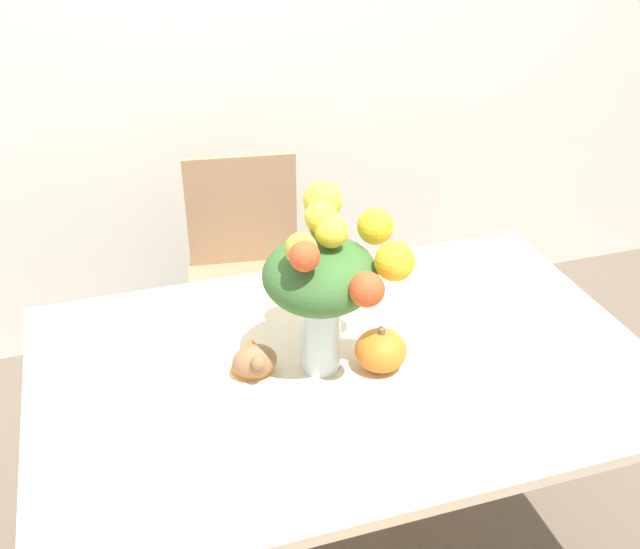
{
  "coord_description": "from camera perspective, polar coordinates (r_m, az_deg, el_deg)",
  "views": [
    {
      "loc": [
        -0.51,
        -1.41,
        1.87
      ],
      "look_at": [
        -0.06,
        0.0,
        0.99
      ],
      "focal_mm": 42.0,
      "sensor_mm": 36.0,
      "label": 1
    }
  ],
  "objects": [
    {
      "name": "flower_vase",
      "position": [
        1.73,
        0.44,
        -0.04
      ],
      "size": [
        0.33,
        0.35,
        0.46
      ],
      "color": "silver",
      "rests_on": "dining_table"
    },
    {
      "name": "dining_table",
      "position": [
        1.94,
        1.82,
        -8.51
      ],
      "size": [
        1.54,
        0.99,
        0.72
      ],
      "color": "beige",
      "rests_on": "ground_plane"
    },
    {
      "name": "dining_chair_near_window",
      "position": [
        2.71,
        -5.54,
        -0.31
      ],
      "size": [
        0.47,
        0.47,
        0.89
      ],
      "rotation": [
        0.0,
        0.0,
        -0.14
      ],
      "color": "#9E7A56",
      "rests_on": "ground_plane"
    },
    {
      "name": "turkey_figurine",
      "position": [
        1.84,
        -5.12,
        -6.25
      ],
      "size": [
        0.11,
        0.15,
        0.09
      ],
      "color": "#936642",
      "rests_on": "dining_table"
    },
    {
      "name": "pumpkin",
      "position": [
        1.84,
        4.66,
        -5.77
      ],
      "size": [
        0.13,
        0.13,
        0.12
      ],
      "color": "orange",
      "rests_on": "dining_table"
    }
  ]
}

